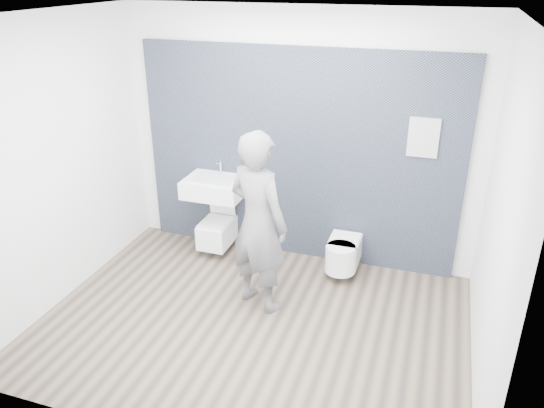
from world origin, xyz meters
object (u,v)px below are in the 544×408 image
(toilet_rounded, at_px, (343,254))
(visitor, at_px, (258,222))
(washbasin, at_px, (215,187))
(toilet_square, at_px, (217,231))

(toilet_rounded, distance_m, visitor, 1.25)
(washbasin, relative_size, toilet_rounded, 1.17)
(visitor, bearing_deg, toilet_square, -23.54)
(washbasin, distance_m, visitor, 1.19)
(washbasin, xyz_separation_m, toilet_rounded, (1.52, -0.04, -0.59))
(toilet_square, xyz_separation_m, toilet_rounded, (1.52, -0.05, -0.02))
(toilet_square, relative_size, toilet_rounded, 1.15)
(visitor, bearing_deg, toilet_rounded, -107.87)
(toilet_square, height_order, visitor, visitor)
(washbasin, distance_m, toilet_rounded, 1.63)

